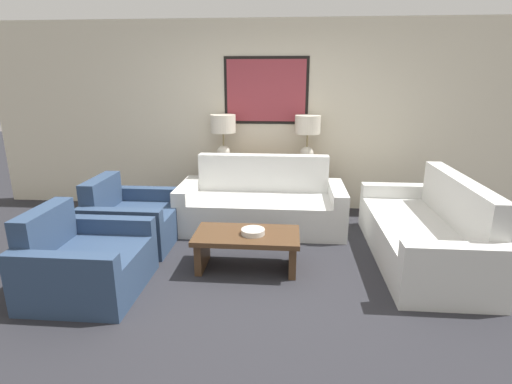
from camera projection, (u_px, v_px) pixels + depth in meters
The scene contains 11 objects.
ground_plane at pixel (251, 280), 3.86m from camera, with size 20.00×20.00×0.00m, color #28282D.
back_wall at pixel (266, 117), 5.73m from camera, with size 8.06×0.12×2.65m.
console_table at pixel (265, 187), 5.74m from camera, with size 1.68×0.38×0.73m.
table_lamp_left at pixel (223, 130), 5.56m from camera, with size 0.35×0.35×0.65m.
table_lamp_right at pixel (307, 131), 5.46m from camera, with size 0.35×0.35×0.65m.
couch_by_back_wall at pixel (262, 205), 5.15m from camera, with size 2.08×0.90×0.89m.
couch_by_side at pixel (425, 234), 4.23m from camera, with size 0.90×2.08×0.89m.
coffee_table at pixel (247, 243), 4.02m from camera, with size 1.05×0.56×0.38m.
decorative_bowl at pixel (253, 232), 3.96m from camera, with size 0.24×0.24×0.05m.
armchair_near_back_wall at pixel (132, 221), 4.67m from camera, with size 0.93×1.00×0.78m.
armchair_near_camera at pixel (85, 263), 3.61m from camera, with size 0.93×1.00×0.78m.
Camera 1 is at (0.34, -3.46, 1.89)m, focal length 28.00 mm.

